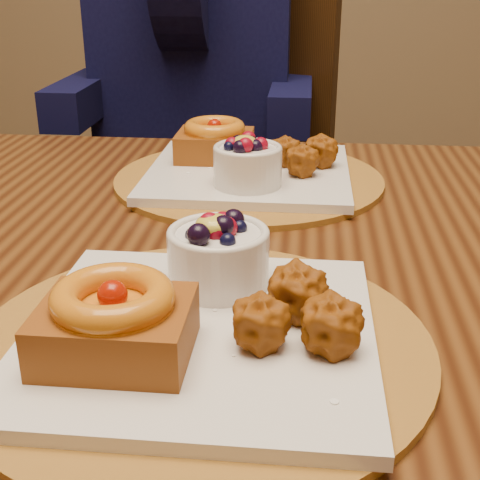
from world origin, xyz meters
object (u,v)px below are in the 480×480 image
(chair_far, at_px, (208,197))
(diner, at_px, (193,31))
(place_setting_near, at_px, (197,317))
(dining_table, at_px, (232,303))
(place_setting_far, at_px, (247,166))

(chair_far, distance_m, diner, 0.36)
(chair_far, relative_size, diner, 1.17)
(place_setting_near, distance_m, chair_far, 0.98)
(dining_table, bearing_deg, place_setting_far, 90.73)
(dining_table, relative_size, place_setting_far, 4.21)
(diner, bearing_deg, place_setting_near, -59.26)
(chair_far, xyz_separation_m, diner, (-0.04, 0.06, 0.35))
(dining_table, distance_m, diner, 0.84)
(chair_far, bearing_deg, place_setting_near, -61.64)
(place_setting_far, xyz_separation_m, chair_far, (-0.13, 0.51, -0.23))
(place_setting_near, bearing_deg, chair_far, 98.06)
(dining_table, height_order, chair_far, chair_far)
(dining_table, relative_size, chair_far, 1.61)
(chair_far, bearing_deg, place_setting_far, -55.09)
(place_setting_near, relative_size, place_setting_far, 1.00)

